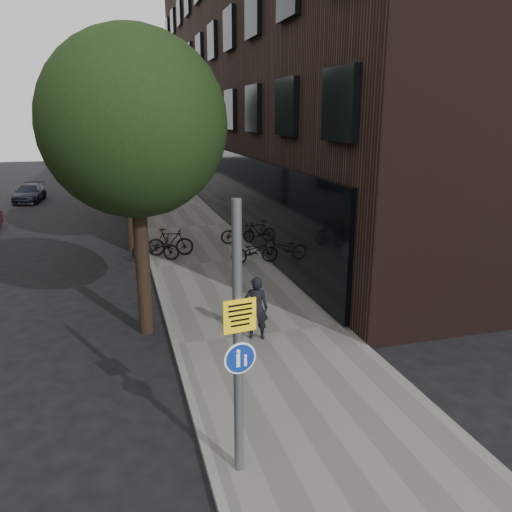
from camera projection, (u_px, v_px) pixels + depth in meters
name	position (u px, v px, depth m)	size (l,w,h in m)	color
ground	(301.00, 411.00, 9.61)	(120.00, 120.00, 0.00)	black
sidewalk	(213.00, 264.00, 18.92)	(4.50, 60.00, 0.12)	slate
curb_edge	(153.00, 268.00, 18.32)	(0.15, 60.00, 0.13)	slate
building_right_dark_brick	(306.00, 54.00, 29.77)	(12.00, 40.00, 18.00)	black
street_tree_near	(137.00, 132.00, 11.85)	(4.40, 4.40, 7.50)	black
street_tree_mid	(126.00, 125.00, 19.72)	(5.00, 5.00, 7.80)	black
street_tree_far	(120.00, 122.00, 28.05)	(5.00, 5.00, 7.80)	black
signpost	(238.00, 343.00, 7.28)	(0.50, 0.14, 4.29)	#595B5E
pedestrian	(256.00, 308.00, 12.28)	(0.58, 0.38, 1.60)	black
parked_bike_facade_near	(254.00, 251.00, 18.69)	(0.62, 1.78, 0.94)	black
parked_bike_facade_far	(239.00, 233.00, 21.53)	(0.45, 1.60, 0.96)	black
parked_bike_curb_near	(155.00, 248.00, 19.09)	(0.63, 1.80, 0.95)	black
parked_bike_curb_far	(170.00, 242.00, 19.67)	(0.52, 1.82, 1.10)	black
parked_car_far	(29.00, 193.00, 32.78)	(1.58, 3.88, 1.13)	black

